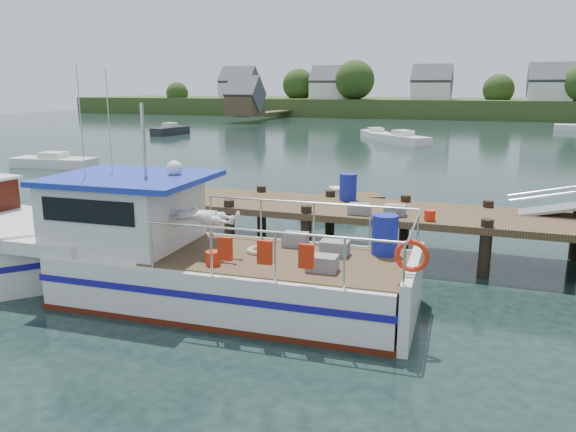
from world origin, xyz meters
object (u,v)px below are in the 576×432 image
(dock, at_px, (569,191))
(lobster_boat, at_px, (179,258))
(moored_a, at_px, (54,162))
(moored_rowboat, at_px, (342,202))
(moored_d, at_px, (376,134))
(moored_b, at_px, (402,139))
(moored_e, at_px, (170,130))

(dock, distance_m, lobster_boat, 10.47)
(lobster_boat, relative_size, moored_a, 2.14)
(moored_rowboat, height_order, moored_d, moored_rowboat)
(moored_rowboat, height_order, moored_b, moored_b)
(moored_b, bearing_deg, lobster_boat, -81.73)
(moored_b, bearing_deg, dock, -66.70)
(moored_rowboat, relative_size, moored_e, 0.72)
(dock, bearing_deg, moored_d, 108.15)
(moored_rowboat, relative_size, moored_b, 0.63)
(moored_b, distance_m, moored_d, 7.13)
(lobster_boat, relative_size, moored_d, 1.97)
(moored_a, distance_m, moored_d, 31.70)
(moored_b, bearing_deg, moored_a, -122.69)
(lobster_boat, xyz_separation_m, moored_b, (-0.45, 38.68, -0.54))
(dock, height_order, moored_e, dock)
(lobster_boat, xyz_separation_m, moored_d, (-4.03, 44.84, -0.65))
(dock, height_order, lobster_boat, lobster_boat)
(moored_a, height_order, moored_e, moored_e)
(moored_d, bearing_deg, lobster_boat, -79.37)
(lobster_boat, bearing_deg, dock, 28.66)
(moored_b, bearing_deg, moored_rowboat, -78.90)
(dock, relative_size, lobster_boat, 1.43)
(lobster_boat, bearing_deg, moored_d, 92.89)
(dock, xyz_separation_m, moored_e, (-33.81, 35.07, -1.77))
(moored_b, relative_size, moored_e, 1.14)
(moored_a, relative_size, moored_b, 1.00)
(moored_b, xyz_separation_m, moored_d, (-3.58, 6.17, -0.11))
(dock, distance_m, moored_e, 48.75)
(dock, bearing_deg, moored_a, 157.52)
(dock, height_order, moored_d, dock)
(moored_b, distance_m, moored_e, 24.50)
(moored_rowboat, bearing_deg, moored_d, 96.63)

